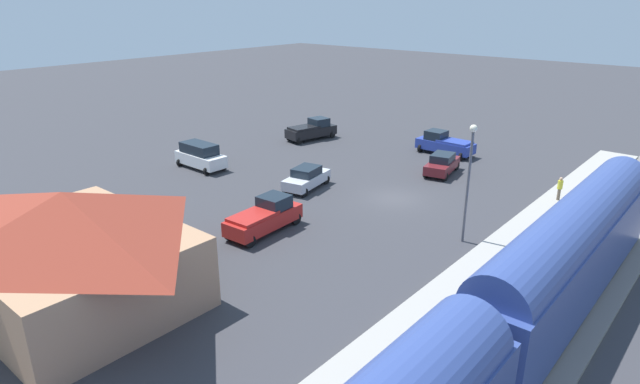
% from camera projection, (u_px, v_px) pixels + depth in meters
% --- Properties ---
extents(ground_plane, '(200.00, 200.00, 0.00)m').
position_uv_depth(ground_plane, '(394.00, 198.00, 39.44)').
color(ground_plane, '#38383D').
extents(railway_track, '(4.80, 70.00, 0.30)m').
position_uv_depth(railway_track, '(598.00, 252.00, 30.92)').
color(railway_track, slate).
rests_on(railway_track, ground).
extents(platform, '(3.20, 46.00, 0.30)m').
position_uv_depth(platform, '(529.00, 233.00, 33.32)').
color(platform, '#A8A399').
rests_on(platform, ground).
extents(station_building, '(11.77, 9.42, 5.73)m').
position_uv_depth(station_building, '(70.00, 247.00, 25.08)').
color(station_building, tan).
rests_on(station_building, ground).
extents(pedestrian_on_platform, '(0.36, 0.36, 1.71)m').
position_uv_depth(pedestrian_on_platform, '(560.00, 187.00, 38.00)').
color(pedestrian_on_platform, brown).
rests_on(pedestrian_on_platform, platform).
extents(pickup_black, '(3.01, 5.68, 2.14)m').
position_uv_depth(pickup_black, '(312.00, 130.00, 55.48)').
color(pickup_black, black).
rests_on(pickup_black, ground).
extents(sedan_maroon, '(2.68, 4.77, 1.74)m').
position_uv_depth(sedan_maroon, '(442.00, 164.00, 44.65)').
color(sedan_maroon, maroon).
rests_on(sedan_maroon, ground).
extents(sedan_silver, '(2.67, 4.77, 1.74)m').
position_uv_depth(sedan_silver, '(307.00, 178.00, 41.19)').
color(sedan_silver, silver).
rests_on(sedan_silver, ground).
extents(suv_white, '(4.93, 2.46, 2.22)m').
position_uv_depth(suv_white, '(200.00, 155.00, 46.01)').
color(suv_white, white).
rests_on(suv_white, ground).
extents(pickup_red, '(2.26, 5.50, 2.14)m').
position_uv_depth(pickup_red, '(265.00, 216.00, 33.57)').
color(pickup_red, red).
rests_on(pickup_red, ground).
extents(pickup_blue, '(5.44, 2.57, 2.14)m').
position_uv_depth(pickup_blue, '(444.00, 144.00, 50.18)').
color(pickup_blue, '#283D9E').
rests_on(pickup_blue, ground).
extents(light_pole_near_platform, '(0.44, 0.44, 7.27)m').
position_uv_depth(light_pole_near_platform, '(469.00, 169.00, 30.94)').
color(light_pole_near_platform, '#515156').
rests_on(light_pole_near_platform, ground).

